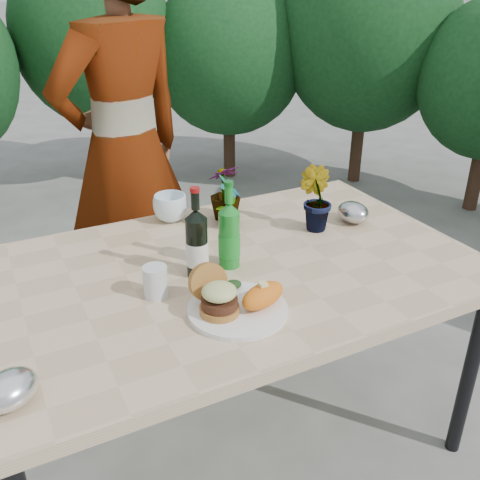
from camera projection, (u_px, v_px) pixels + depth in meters
name	position (u px, v px, depth m)	size (l,w,h in m)	color
ground	(231.00, 437.00, 2.05)	(80.00, 80.00, 0.00)	#61615C
patio_table	(229.00, 282.00, 1.74)	(1.60, 1.00, 0.75)	#CDAF88
shrub_hedge	(172.00, 71.00, 2.87)	(6.86, 5.05, 2.15)	#382316
dinner_plate	(238.00, 310.00, 1.48)	(0.28, 0.28, 0.01)	white
burger_stack	(216.00, 295.00, 1.45)	(0.11, 0.16, 0.11)	#B7722D
sweet_potato	(263.00, 295.00, 1.48)	(0.15, 0.08, 0.06)	orange
grilled_veg	(229.00, 286.00, 1.55)	(0.08, 0.05, 0.03)	olive
wine_bottle	(197.00, 244.00, 1.62)	(0.07, 0.07, 0.29)	black
sparkling_water	(229.00, 236.00, 1.68)	(0.07, 0.07, 0.29)	#178023
plastic_cup	(156.00, 282.00, 1.54)	(0.07, 0.07, 0.10)	silver
seedling_left	(229.00, 202.00, 1.93)	(0.11, 0.07, 0.21)	#1D531C
seedling_mid	(315.00, 199.00, 1.92)	(0.13, 0.10, 0.23)	#205B1F
seedling_right	(225.00, 192.00, 2.01)	(0.12, 0.12, 0.21)	#266221
blue_bowl	(170.00, 208.00, 2.02)	(0.13, 0.13, 0.10)	white
foil_packet_left	(9.00, 390.00, 1.15)	(0.13, 0.11, 0.08)	silver
foil_packet_right	(353.00, 212.00, 2.01)	(0.13, 0.11, 0.08)	#B5B7BD
person	(125.00, 152.00, 2.29)	(0.66, 0.43, 1.82)	#9B624D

